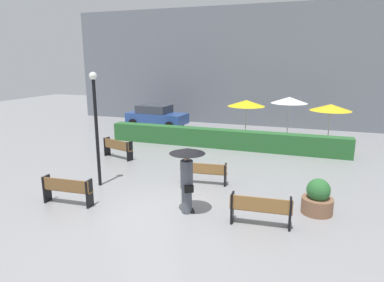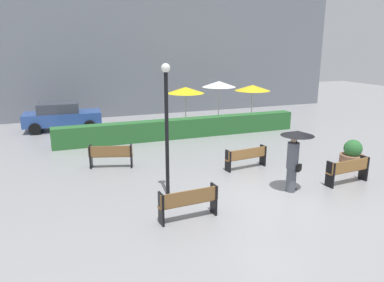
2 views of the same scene
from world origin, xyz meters
name	(u,v)px [view 2 (image 2 of 2)]	position (x,y,z in m)	size (l,w,h in m)	color
ground_plane	(277,197)	(0.00, 0.00, 0.00)	(60.00, 60.00, 0.00)	gray
bench_near_left	(189,202)	(-3.21, -0.49, 0.54)	(1.73, 0.46, 0.90)	brown
bench_mid_center	(247,156)	(0.40, 2.80, 0.50)	(1.80, 0.54, 0.84)	olive
bench_far_left	(111,155)	(-4.55, 4.78, 0.54)	(1.72, 0.81, 0.92)	brown
bench_near_right	(348,169)	(2.94, 0.11, 0.53)	(1.75, 0.50, 0.90)	olive
pedestrian_with_umbrella	(295,151)	(0.70, 0.20, 1.40)	(1.07, 1.07, 2.09)	#4C515B
planter_pot	(352,155)	(4.47, 1.53, 0.47)	(0.94, 0.94, 1.11)	brown
lamp_post	(167,118)	(-3.25, 1.38, 2.56)	(0.28, 0.28, 4.21)	black
patio_umbrella_yellow	(186,90)	(0.58, 10.37, 2.22)	(2.12, 2.12, 2.40)	silver
patio_umbrella_white	(219,84)	(2.90, 10.89, 2.43)	(2.03, 2.03, 2.61)	silver
patio_umbrella_yellow_far	(253,88)	(5.08, 10.68, 2.14)	(2.17, 2.17, 2.32)	silver
hedge_strip	(182,128)	(-0.31, 8.40, 0.50)	(12.93, 0.70, 1.00)	#28602D
building_facade	(150,53)	(0.00, 16.00, 4.17)	(28.00, 1.20, 8.34)	slate
parked_car	(62,116)	(-6.14, 12.52, 0.82)	(4.31, 2.21, 1.57)	#28478C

